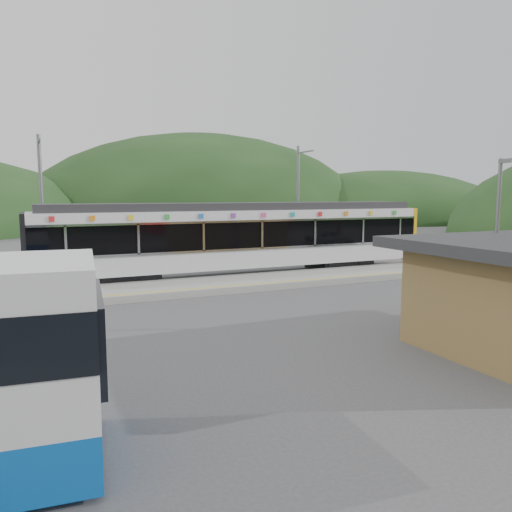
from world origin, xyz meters
name	(u,v)px	position (x,y,z in m)	size (l,w,h in m)	color
ground	(247,302)	(0.00, 0.00, 0.00)	(120.00, 120.00, 0.00)	#4C4C4F
hills	(314,273)	(6.19, 5.29, 0.00)	(146.00, 149.00, 26.00)	#1E3D19
platform	(218,285)	(0.00, 3.30, 0.15)	(26.00, 3.20, 0.30)	#9E9E99
yellow_line	(228,286)	(0.00, 2.00, 0.30)	(26.00, 0.10, 0.01)	yellow
train	(241,236)	(2.27, 6.00, 2.06)	(20.44, 3.01, 3.74)	black
catenary_mast_west	(42,206)	(-7.00, 8.56, 3.65)	(0.18, 1.80, 7.00)	slate
catenary_mast_east	(298,203)	(7.00, 8.56, 3.65)	(0.18, 1.80, 7.00)	slate
lamp_post	(500,227)	(5.77, -6.54, 3.17)	(0.38, 0.98, 5.28)	slate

